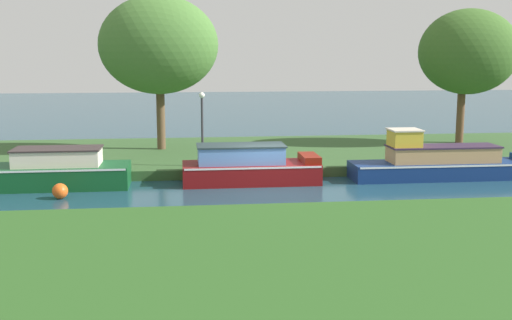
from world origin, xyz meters
The scene contains 11 objects.
ground_plane centered at (0.00, 0.00, 0.00)m, with size 120.00×120.00×0.00m, color #1C4050.
riverbank_far centered at (0.00, 7.00, 0.20)m, with size 72.00×10.00×0.40m, color #33562A.
riverbank_near centered at (0.00, -9.00, 0.20)m, with size 72.00×10.00×0.40m, color #29551F.
navy_barge centered at (7.07, 1.20, 0.62)m, with size 7.64×1.75×2.03m.
maroon_narrowboat centered at (-0.79, 1.20, 0.64)m, with size 5.31×1.97×1.52m.
forest_cruiser centered at (-8.02, 1.20, 0.64)m, with size 5.19×2.02×1.51m.
willow_tree_left centered at (-4.39, 7.35, 5.38)m, with size 5.57×3.96×7.29m.
willow_tree_centre centered at (11.01, 7.79, 5.07)m, with size 5.15×3.64×6.82m.
lamp_post centered at (-2.55, 2.96, 2.31)m, with size 0.24×0.24×3.05m.
mooring_post_near centered at (5.84, 2.35, 0.68)m, with size 0.13×0.13×0.56m, color brown.
channel_buoy centered at (-7.66, -0.78, 0.27)m, with size 0.55×0.55×0.55m, color #E55919.
Camera 1 is at (-3.39, -23.14, 5.04)m, focal length 44.69 mm.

